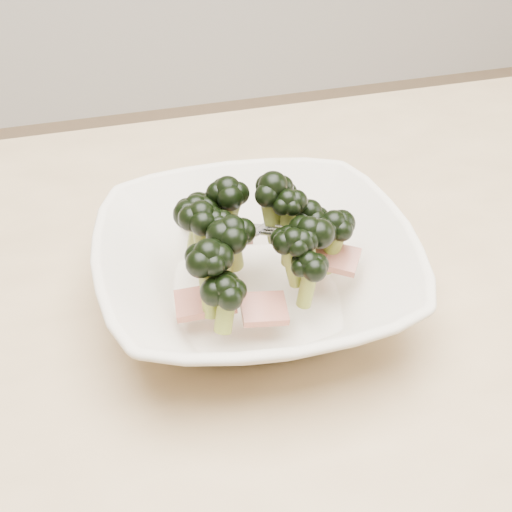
{
  "coord_description": "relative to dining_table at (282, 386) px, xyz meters",
  "views": [
    {
      "loc": [
        -0.15,
        -0.45,
        1.17
      ],
      "look_at": [
        -0.02,
        0.02,
        0.8
      ],
      "focal_mm": 50.0,
      "sensor_mm": 36.0,
      "label": 1
    }
  ],
  "objects": [
    {
      "name": "broccoli_dish",
      "position": [
        -0.02,
        0.02,
        0.14
      ],
      "size": [
        0.29,
        0.29,
        0.13
      ],
      "color": "beige",
      "rests_on": "dining_table"
    },
    {
      "name": "dining_table",
      "position": [
        0.0,
        0.0,
        0.0
      ],
      "size": [
        1.2,
        0.8,
        0.75
      ],
      "color": "tan",
      "rests_on": "ground"
    }
  ]
}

